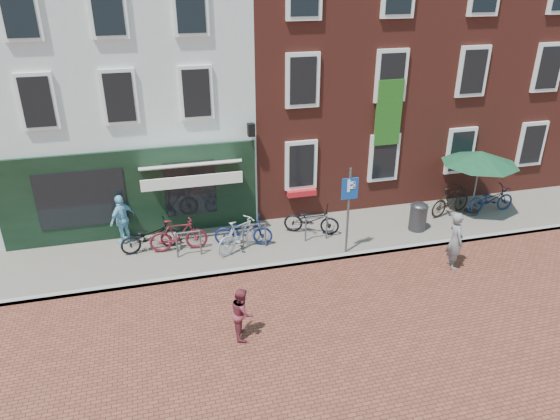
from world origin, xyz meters
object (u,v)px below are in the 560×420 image
object	(u,v)px
parasol	(481,155)
boy	(242,313)
bicycle_5	(451,201)
bicycle_6	(491,199)
parking_sign	(349,200)
bicycle_0	(150,236)
bicycle_2	(243,231)
litter_bin	(418,215)
bicycle_3	(240,235)
woman	(455,240)
cafe_person	(122,219)
bicycle_1	(178,235)
bicycle_4	(311,220)

from	to	relation	value
parasol	boy	xyz separation A→B (m)	(-9.08, -4.43, -1.60)
bicycle_5	bicycle_6	size ratio (longest dim) A/B	0.97
parking_sign	bicycle_0	bearing A→B (deg)	164.28
bicycle_2	litter_bin	bearing A→B (deg)	-80.88
boy	bicycle_3	world-z (taller)	boy
woman	bicycle_2	world-z (taller)	woman
litter_bin	cafe_person	world-z (taller)	cafe_person
bicycle_2	bicycle_6	xyz separation A→B (m)	(8.90, 0.17, 0.00)
bicycle_2	bicycle_6	distance (m)	8.90
cafe_person	bicycle_1	distance (m)	1.91
boy	bicycle_6	size ratio (longest dim) A/B	0.73
woman	bicycle_1	xyz separation A→B (m)	(-7.67, 2.82, -0.24)
bicycle_5	bicycle_1	bearing A→B (deg)	76.07
boy	bicycle_2	size ratio (longest dim) A/B	0.73
boy	bicycle_6	bearing A→B (deg)	-61.47
litter_bin	parasol	size ratio (longest dim) A/B	0.40
woman	bicycle_0	distance (m)	9.03
parasol	woman	xyz separation A→B (m)	(-2.54, -2.89, -1.38)
bicycle_3	parasol	bearing A→B (deg)	-115.84
boy	bicycle_5	bearing A→B (deg)	-56.87
parasol	woman	world-z (taller)	parasol
boy	bicycle_4	bearing A→B (deg)	-30.92
parasol	cafe_person	size ratio (longest dim) A/B	1.61
parasol	bicycle_4	bearing A→B (deg)	179.97
bicycle_1	bicycle_2	xyz separation A→B (m)	(1.98, -0.15, -0.05)
boy	bicycle_5	world-z (taller)	boy
bicycle_4	bicycle_0	bearing A→B (deg)	112.77
parking_sign	cafe_person	world-z (taller)	parking_sign
woman	bicycle_0	world-z (taller)	woman
boy	bicycle_4	size ratio (longest dim) A/B	0.73
bicycle_6	bicycle_0	bearing A→B (deg)	87.93
parking_sign	bicycle_1	world-z (taller)	parking_sign
cafe_person	bicycle_6	world-z (taller)	cafe_person
bicycle_2	boy	bearing A→B (deg)	-178.05
litter_bin	bicycle_6	bearing A→B (deg)	10.73
parking_sign	bicycle_6	distance (m)	6.26
parking_sign	bicycle_5	size ratio (longest dim) A/B	1.56
parking_sign	boy	size ratio (longest dim) A/B	2.07
woman	bicycle_5	bearing A→B (deg)	-22.44
bicycle_0	bicycle_6	xyz separation A→B (m)	(11.71, -0.22, 0.00)
parking_sign	bicycle_6	xyz separation A→B (m)	(5.97, 1.40, -1.25)
bicycle_2	bicycle_5	distance (m)	7.42
woman	bicycle_2	xyz separation A→B (m)	(-5.69, 2.67, -0.30)
woman	bicycle_4	xyz separation A→B (m)	(-3.40, 2.89, -0.30)
bicycle_3	bicycle_4	distance (m)	2.51
boy	bicycle_0	distance (m)	4.99
boy	bicycle_1	size ratio (longest dim) A/B	0.75
bicycle_1	bicycle_3	size ratio (longest dim) A/B	1.00
bicycle_0	bicycle_1	size ratio (longest dim) A/B	1.03
parking_sign	bicycle_0	world-z (taller)	parking_sign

